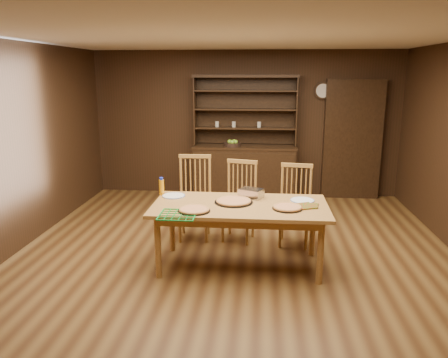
# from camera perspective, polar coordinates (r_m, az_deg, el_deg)

# --- Properties ---
(floor) EXTENTS (6.00, 6.00, 0.00)m
(floor) POSITION_cam_1_polar(r_m,az_deg,el_deg) (5.42, 1.36, -10.33)
(floor) COLOR brown
(floor) RESTS_ON ground
(room_shell) EXTENTS (6.00, 6.00, 6.00)m
(room_shell) POSITION_cam_1_polar(r_m,az_deg,el_deg) (4.99, 1.46, 6.46)
(room_shell) COLOR white
(room_shell) RESTS_ON floor
(china_hutch) EXTENTS (1.84, 0.52, 2.17)m
(china_hutch) POSITION_cam_1_polar(r_m,az_deg,el_deg) (7.87, 2.68, 1.89)
(china_hutch) COLOR #311E10
(china_hutch) RESTS_ON floor
(doorway) EXTENTS (1.00, 0.18, 2.10)m
(doorway) POSITION_cam_1_polar(r_m,az_deg,el_deg) (8.08, 16.40, 4.94)
(doorway) COLOR #311E10
(doorway) RESTS_ON floor
(wall_clock) EXTENTS (0.30, 0.05, 0.30)m
(wall_clock) POSITION_cam_1_polar(r_m,az_deg,el_deg) (7.97, 12.79, 11.19)
(wall_clock) COLOR #311E10
(wall_clock) RESTS_ON room_shell
(dining_table) EXTENTS (1.99, 0.99, 0.75)m
(dining_table) POSITION_cam_1_polar(r_m,az_deg,el_deg) (4.99, 2.10, -4.18)
(dining_table) COLOR #B97E40
(dining_table) RESTS_ON floor
(chair_left) EXTENTS (0.48, 0.46, 1.13)m
(chair_left) POSITION_cam_1_polar(r_m,az_deg,el_deg) (5.95, -3.85, -1.97)
(chair_left) COLOR #B4813D
(chair_left) RESTS_ON floor
(chair_center) EXTENTS (0.52, 0.51, 1.07)m
(chair_center) POSITION_cam_1_polar(r_m,az_deg,el_deg) (5.88, 2.10, -2.46)
(chair_center) COLOR #B4813D
(chair_center) RESTS_ON floor
(chair_right) EXTENTS (0.49, 0.47, 1.06)m
(chair_right) POSITION_cam_1_polar(r_m,az_deg,el_deg) (5.79, 9.28, -2.98)
(chair_right) COLOR #B4813D
(chair_right) RESTS_ON floor
(pizza_left) EXTENTS (0.35, 0.35, 0.04)m
(pizza_left) POSITION_cam_1_polar(r_m,az_deg,el_deg) (4.73, -3.92, -4.03)
(pizza_left) COLOR black
(pizza_left) RESTS_ON dining_table
(pizza_right) EXTENTS (0.33, 0.33, 0.04)m
(pizza_right) POSITION_cam_1_polar(r_m,az_deg,el_deg) (4.85, 8.29, -3.69)
(pizza_right) COLOR black
(pizza_right) RESTS_ON dining_table
(pizza_center) EXTENTS (0.44, 0.44, 0.04)m
(pizza_center) POSITION_cam_1_polar(r_m,az_deg,el_deg) (5.03, 1.27, -2.91)
(pizza_center) COLOR black
(pizza_center) RESTS_ON dining_table
(cooling_rack) EXTENTS (0.38, 0.38, 0.02)m
(cooling_rack) POSITION_cam_1_polar(r_m,az_deg,el_deg) (4.62, -6.07, -4.63)
(cooling_rack) COLOR #0B922D
(cooling_rack) RESTS_ON dining_table
(plate_left) EXTENTS (0.28, 0.28, 0.02)m
(plate_left) POSITION_cam_1_polar(r_m,az_deg,el_deg) (5.32, -6.58, -2.19)
(plate_left) COLOR white
(plate_left) RESTS_ON dining_table
(plate_right) EXTENTS (0.28, 0.28, 0.02)m
(plate_right) POSITION_cam_1_polar(r_m,az_deg,el_deg) (5.18, 10.19, -2.76)
(plate_right) COLOR white
(plate_right) RESTS_ON dining_table
(foil_dish) EXTENTS (0.32, 0.29, 0.11)m
(foil_dish) POSITION_cam_1_polar(r_m,az_deg,el_deg) (5.24, 3.56, -1.85)
(foil_dish) COLOR silver
(foil_dish) RESTS_ON dining_table
(juice_bottle) EXTENTS (0.06, 0.06, 0.22)m
(juice_bottle) POSITION_cam_1_polar(r_m,az_deg,el_deg) (5.38, -8.16, -1.00)
(juice_bottle) COLOR orange
(juice_bottle) RESTS_ON dining_table
(pot_holder_a) EXTENTS (0.29, 0.29, 0.02)m
(pot_holder_a) POSITION_cam_1_polar(r_m,az_deg,el_deg) (4.96, 10.49, -3.51)
(pot_holder_a) COLOR #9F1D12
(pot_holder_a) RESTS_ON dining_table
(pot_holder_b) EXTENTS (0.23, 0.23, 0.01)m
(pot_holder_b) POSITION_cam_1_polar(r_m,az_deg,el_deg) (5.00, 11.06, -3.42)
(pot_holder_b) COLOR #9F1D12
(pot_holder_b) RESTS_ON dining_table
(fruit_bowl) EXTENTS (0.31, 0.31, 0.12)m
(fruit_bowl) POSITION_cam_1_polar(r_m,az_deg,el_deg) (7.74, 1.12, 4.62)
(fruit_bowl) COLOR black
(fruit_bowl) RESTS_ON china_hutch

